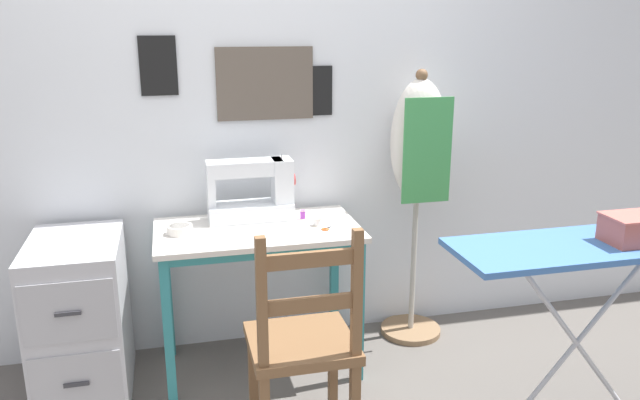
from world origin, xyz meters
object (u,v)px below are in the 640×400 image
(fabric_bowl, at_px, (180,229))
(ironing_board, at_px, (588,253))
(thread_spool_near_machine, at_px, (303,215))
(storage_box, at_px, (633,229))
(filing_cabinet, at_px, (81,318))
(scissors, at_px, (330,227))
(sewing_machine, at_px, (255,192))
(wooden_chair, at_px, (303,345))
(thread_spool_mid_table, at_px, (317,222))
(dress_form, at_px, (418,157))

(fabric_bowl, bearing_deg, ironing_board, -27.82)
(thread_spool_near_machine, relative_size, ironing_board, 0.04)
(fabric_bowl, height_order, storage_box, storage_box)
(fabric_bowl, relative_size, filing_cabinet, 0.16)
(scissors, bearing_deg, thread_spool_near_machine, 119.77)
(sewing_machine, distance_m, filing_cabinet, 0.96)
(storage_box, bearing_deg, scissors, 142.60)
(thread_spool_near_machine, xyz_separation_m, wooden_chair, (-0.16, -0.71, -0.29))
(sewing_machine, bearing_deg, wooden_chair, -85.25)
(thread_spool_mid_table, relative_size, storage_box, 0.21)
(fabric_bowl, bearing_deg, thread_spool_mid_table, -2.83)
(fabric_bowl, relative_size, storage_box, 0.55)
(ironing_board, bearing_deg, thread_spool_near_machine, 136.40)
(thread_spool_near_machine, relative_size, thread_spool_mid_table, 1.00)
(scissors, bearing_deg, ironing_board, -40.78)
(filing_cabinet, xyz_separation_m, storage_box, (2.10, -0.82, 0.52))
(wooden_chair, bearing_deg, dress_form, 45.46)
(wooden_chair, xyz_separation_m, dress_form, (0.76, 0.78, 0.53))
(sewing_machine, relative_size, wooden_chair, 0.44)
(fabric_bowl, distance_m, wooden_chair, 0.81)
(thread_spool_near_machine, bearing_deg, scissors, -60.23)
(ironing_board, distance_m, storage_box, 0.19)
(dress_form, xyz_separation_m, storage_box, (0.46, -0.98, -0.10))
(fabric_bowl, distance_m, scissors, 0.68)
(sewing_machine, distance_m, thread_spool_mid_table, 0.33)
(thread_spool_near_machine, height_order, ironing_board, ironing_board)
(fabric_bowl, bearing_deg, sewing_machine, 20.99)
(scissors, xyz_separation_m, filing_cabinet, (-1.12, 0.07, -0.36))
(fabric_bowl, height_order, scissors, fabric_bowl)
(thread_spool_near_machine, bearing_deg, fabric_bowl, -171.78)
(fabric_bowl, distance_m, dress_form, 1.22)
(fabric_bowl, bearing_deg, wooden_chair, -55.97)
(scissors, relative_size, wooden_chair, 0.15)
(sewing_machine, height_order, thread_spool_near_machine, sewing_machine)
(thread_spool_mid_table, relative_size, ironing_board, 0.04)
(thread_spool_near_machine, distance_m, storage_box, 1.41)
(filing_cabinet, bearing_deg, thread_spool_near_machine, 5.15)
(ironing_board, bearing_deg, storage_box, -13.40)
(filing_cabinet, xyz_separation_m, dress_form, (1.64, 0.16, 0.61))
(ironing_board, bearing_deg, sewing_machine, 140.78)
(scissors, bearing_deg, fabric_bowl, 173.32)
(dress_form, relative_size, storage_box, 6.78)
(sewing_machine, bearing_deg, filing_cabinet, -169.71)
(fabric_bowl, bearing_deg, scissors, -6.68)
(wooden_chair, bearing_deg, fabric_bowl, 124.03)
(thread_spool_mid_table, xyz_separation_m, filing_cabinet, (-1.07, 0.02, -0.37))
(sewing_machine, relative_size, ironing_board, 0.39)
(wooden_chair, bearing_deg, scissors, 65.61)
(thread_spool_mid_table, bearing_deg, filing_cabinet, 178.85)
(thread_spool_near_machine, bearing_deg, dress_form, 6.12)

